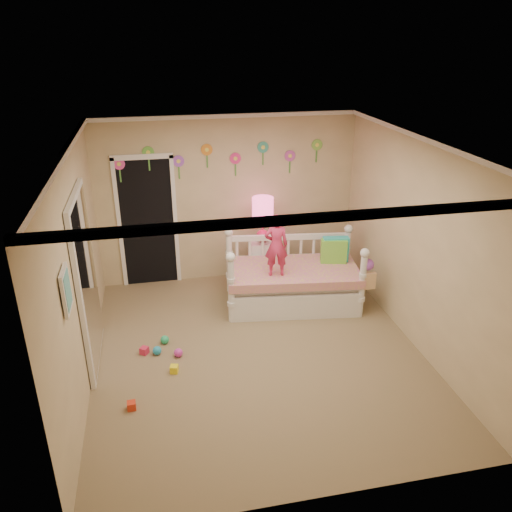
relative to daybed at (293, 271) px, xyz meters
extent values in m
cube|color=#7F684C|center=(-0.75, -1.13, -0.52)|extent=(4.00, 4.50, 0.01)
cube|color=white|center=(-0.75, -1.13, 2.08)|extent=(4.00, 4.50, 0.01)
cube|color=tan|center=(-0.75, 1.12, 0.78)|extent=(4.00, 0.01, 2.60)
cube|color=tan|center=(-2.75, -1.13, 0.78)|extent=(0.01, 4.50, 2.60)
cube|color=tan|center=(1.25, -1.13, 0.78)|extent=(0.01, 4.50, 2.60)
cube|color=#27BDC4|center=(0.67, 0.10, 0.25)|extent=(0.39, 0.18, 0.37)
cube|color=#77D440|center=(0.63, 0.06, 0.24)|extent=(0.40, 0.22, 0.35)
imported|color=#D8315F|center=(-0.29, -0.17, 0.50)|extent=(0.35, 0.25, 0.89)
cube|color=white|center=(-0.29, 0.72, -0.16)|extent=(0.46, 0.37, 0.72)
sphere|color=#E51E56|center=(-0.29, 0.72, 0.29)|extent=(0.19, 0.19, 0.19)
cylinder|color=#E51E56|center=(-0.29, 0.72, 0.50)|extent=(0.03, 0.03, 0.41)
cylinder|color=#FE4C8B|center=(-0.29, 0.72, 0.76)|extent=(0.32, 0.32, 0.30)
cube|color=black|center=(-2.00, 1.10, 0.52)|extent=(0.90, 0.04, 2.07)
cube|color=white|center=(-2.71, -0.83, 0.53)|extent=(0.07, 1.30, 2.10)
cube|color=white|center=(-2.72, -2.03, 1.03)|extent=(0.05, 0.34, 0.42)
camera|label=1|loc=(-1.86, -6.38, 3.19)|focal=35.75mm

